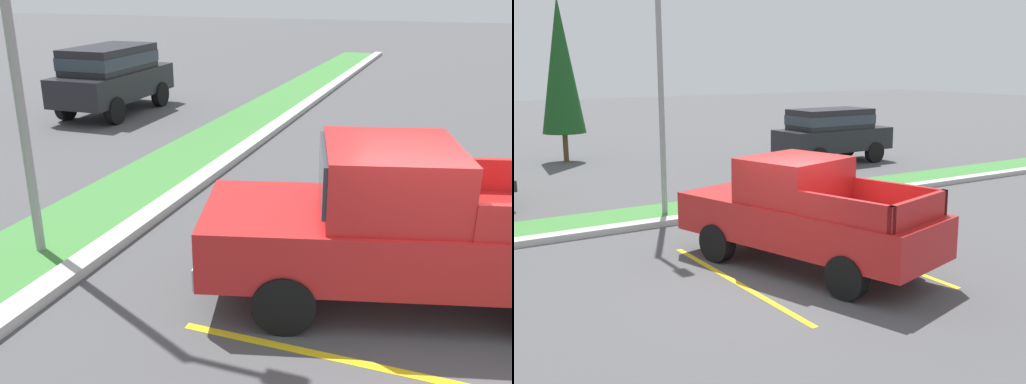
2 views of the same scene
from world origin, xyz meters
The scene contains 9 objects.
ground_plane centered at (0.00, 0.00, 0.00)m, with size 120.00×120.00×0.00m, color #4C4C4F.
parking_line_near centered at (-0.91, 0.50, 0.00)m, with size 0.12×4.80×0.01m, color yellow.
parking_line_far centered at (2.19, 0.50, 0.00)m, with size 0.12×4.80×0.01m, color yellow.
curb_strip centered at (0.00, 5.00, 0.07)m, with size 56.00×0.40×0.15m, color #B2B2AD.
grass_median centered at (0.00, 6.10, 0.03)m, with size 56.00×1.80×0.06m, color #42843D.
pickup_truck_main centered at (0.62, 0.55, 1.04)m, with size 3.22×5.53×2.10m.
suv_distant centered at (9.09, 10.49, 1.24)m, with size 4.64×2.04×2.10m.
street_light centered at (0.09, 5.75, 4.21)m, with size 0.24×1.49×7.30m.
cypress_tree_center centered at (0.47, 16.37, 3.73)m, with size 1.65×1.65×6.34m.
Camera 2 is at (-6.28, -9.01, 3.86)m, focal length 44.98 mm.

